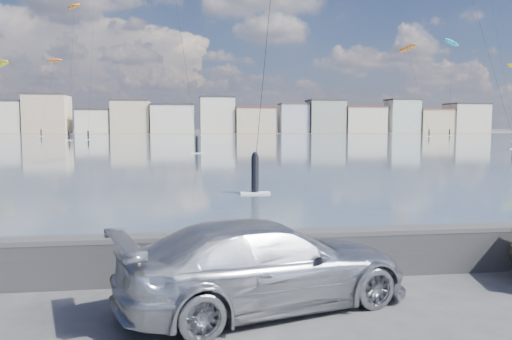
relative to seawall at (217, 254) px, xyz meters
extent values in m
plane|color=#333335|center=(0.00, -2.70, -0.58)|extent=(700.00, 700.00, 0.00)
cube|color=#3B4E62|center=(0.00, 88.80, -0.58)|extent=(500.00, 177.00, 0.00)
cube|color=#4C473D|center=(0.00, 197.30, -0.57)|extent=(500.00, 60.00, 0.00)
cube|color=#28282B|center=(0.00, 0.00, -0.13)|extent=(400.00, 0.35, 0.90)
cylinder|color=#28282B|center=(0.00, 0.00, 0.32)|extent=(400.00, 0.36, 0.36)
cube|color=beige|center=(-66.00, 183.30, 5.17)|extent=(13.00, 11.00, 11.50)
cube|color=#2D2D33|center=(-66.00, 183.30, 11.22)|extent=(13.26, 11.22, 0.60)
cube|color=#CCB293|center=(-51.50, 183.30, 6.42)|extent=(15.00, 12.00, 14.00)
cube|color=#383330|center=(-51.50, 183.30, 13.72)|extent=(15.30, 12.24, 0.60)
cube|color=silver|center=(-35.00, 183.30, 3.67)|extent=(12.00, 10.00, 8.50)
cube|color=#383330|center=(-35.00, 183.30, 8.22)|extent=(12.24, 10.20, 0.60)
cube|color=beige|center=(-21.50, 183.30, 5.42)|extent=(14.00, 11.00, 12.00)
cube|color=#383330|center=(-21.50, 183.30, 11.72)|extent=(14.28, 11.22, 0.60)
cube|color=beige|center=(-6.00, 183.30, 4.67)|extent=(16.00, 13.00, 10.50)
cube|color=#2D2D33|center=(-6.00, 183.30, 10.22)|extent=(16.32, 13.26, 0.60)
cube|color=beige|center=(11.00, 183.30, 6.17)|extent=(13.00, 10.00, 13.50)
cube|color=#2D2D33|center=(11.00, 183.30, 13.22)|extent=(13.26, 10.20, 0.60)
cube|color=beige|center=(25.50, 183.30, 4.17)|extent=(15.00, 12.00, 9.50)
cube|color=brown|center=(25.50, 183.30, 9.22)|extent=(15.30, 12.24, 0.60)
cube|color=#B2B7C6|center=(41.00, 183.30, 4.92)|extent=(11.00, 9.00, 11.00)
cube|color=#4C423D|center=(41.00, 183.30, 10.72)|extent=(11.22, 9.18, 0.60)
cube|color=gray|center=(54.00, 183.30, 5.67)|extent=(14.00, 11.00, 12.50)
cube|color=#383330|center=(54.00, 183.30, 12.22)|extent=(14.28, 11.22, 0.60)
cube|color=beige|center=(69.50, 183.30, 4.42)|extent=(16.00, 12.00, 10.00)
cube|color=brown|center=(69.50, 183.30, 9.72)|extent=(16.32, 12.24, 0.60)
cube|color=#B7C6BC|center=(86.00, 183.30, 5.92)|extent=(12.00, 10.00, 13.00)
cube|color=#383330|center=(86.00, 183.30, 12.72)|extent=(12.24, 10.20, 0.60)
cube|color=beige|center=(99.50, 183.30, 3.92)|extent=(14.00, 11.00, 9.00)
cube|color=brown|center=(99.50, 183.30, 8.72)|extent=(14.28, 11.22, 0.60)
cube|color=beige|center=(114.00, 183.30, 5.17)|extent=(15.00, 12.00, 11.50)
cube|color=#383330|center=(114.00, 183.30, 11.22)|extent=(15.30, 12.24, 0.60)
imported|color=#ACADB4|center=(0.79, -1.52, 0.19)|extent=(5.73, 3.63, 1.55)
ellipsoid|color=orange|center=(63.11, 129.72, 24.73)|extent=(3.09, 10.60, 2.01)
cube|color=white|center=(66.34, 121.35, -0.53)|extent=(1.40, 0.42, 0.08)
cylinder|color=black|center=(66.34, 121.35, 0.37)|extent=(0.36, 0.36, 1.70)
sphere|color=black|center=(66.34, 121.35, 1.27)|extent=(0.28, 0.28, 0.28)
cylinder|color=black|center=(64.72, 125.54, 12.72)|extent=(3.27, 8.41, 24.02)
ellipsoid|color=orange|center=(-25.32, 108.60, 29.05)|extent=(5.77, 9.66, 2.95)
cube|color=white|center=(-24.93, 98.07, -0.53)|extent=(1.40, 0.42, 0.08)
cylinder|color=black|center=(-24.93, 98.07, 0.37)|extent=(0.36, 0.36, 1.70)
sphere|color=black|center=(-24.93, 98.07, 1.27)|extent=(0.28, 0.28, 0.28)
cylinder|color=black|center=(-25.12, 103.34, 14.88)|extent=(0.42, 10.57, 28.34)
cube|color=white|center=(-21.79, 101.81, -0.53)|extent=(1.40, 0.42, 0.08)
cylinder|color=black|center=(-21.79, 101.81, 0.37)|extent=(0.36, 0.36, 1.70)
sphere|color=black|center=(-21.79, 101.81, 1.27)|extent=(0.28, 0.28, 0.28)
cylinder|color=black|center=(-21.24, 104.98, 16.34)|extent=(1.14, 6.39, 31.24)
ellipsoid|color=orange|center=(-40.22, 150.33, 22.11)|extent=(7.78, 8.77, 1.39)
cube|color=white|center=(-41.45, 137.87, -0.53)|extent=(1.40, 0.42, 0.08)
cylinder|color=black|center=(-41.45, 137.87, 0.37)|extent=(0.36, 0.36, 1.70)
sphere|color=black|center=(-41.45, 137.87, 1.27)|extent=(0.28, 0.28, 0.28)
cylinder|color=black|center=(-40.83, 144.10, 11.42)|extent=(1.26, 12.49, 21.41)
cube|color=white|center=(2.56, 12.91, -0.53)|extent=(1.40, 0.42, 0.08)
cylinder|color=black|center=(2.56, 12.91, 0.37)|extent=(0.36, 0.36, 1.70)
sphere|color=black|center=(2.56, 12.91, 1.27)|extent=(0.28, 0.28, 0.28)
cube|color=white|center=(0.51, 46.66, -0.53)|extent=(1.40, 0.42, 0.08)
cylinder|color=black|center=(0.51, 46.66, 0.37)|extent=(0.36, 0.36, 1.70)
sphere|color=black|center=(0.51, 46.66, 1.27)|extent=(0.28, 0.28, 0.28)
cylinder|color=black|center=(-1.48, 50.06, 15.61)|extent=(4.03, 6.83, 29.78)
cylinder|color=black|center=(41.19, 55.71, 13.12)|extent=(2.96, 9.09, 24.82)
ellipsoid|color=#19BFBF|center=(80.96, 137.44, 28.02)|extent=(7.96, 5.89, 2.46)
cube|color=white|center=(77.89, 131.18, -0.53)|extent=(1.40, 0.42, 0.08)
cylinder|color=black|center=(77.89, 131.18, 0.37)|extent=(0.36, 0.36, 1.70)
sphere|color=black|center=(77.89, 131.18, 1.27)|extent=(0.28, 0.28, 0.28)
cylinder|color=black|center=(79.42, 134.31, 14.37)|extent=(3.11, 6.30, 27.31)
cylinder|color=black|center=(63.27, 85.71, 16.60)|extent=(1.19, 12.33, 31.77)
camera|label=1|loc=(-0.57, -10.11, 2.67)|focal=35.00mm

